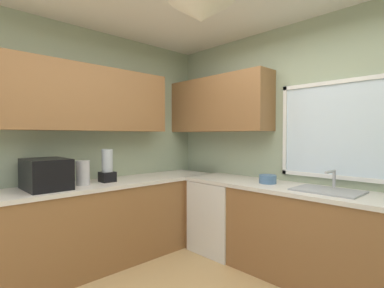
# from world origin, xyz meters

# --- Properties ---
(room_shell) EXTENTS (3.96, 3.44, 2.68)m
(room_shell) POSITION_xyz_m (-0.38, 0.44, 1.76)
(room_shell) COLOR #9EAD8E
(room_shell) RESTS_ON ground_plane
(counter_run_left) EXTENTS (0.65, 3.05, 0.89)m
(counter_run_left) POSITION_xyz_m (-1.61, 0.00, 0.44)
(counter_run_left) COLOR olive
(counter_run_left) RESTS_ON ground_plane
(counter_run_back) EXTENTS (3.05, 0.65, 0.89)m
(counter_run_back) POSITION_xyz_m (0.21, 1.35, 0.44)
(counter_run_back) COLOR olive
(counter_run_back) RESTS_ON ground_plane
(dishwasher) EXTENTS (0.60, 0.60, 0.84)m
(dishwasher) POSITION_xyz_m (-0.95, 1.32, 0.42)
(dishwasher) COLOR white
(dishwasher) RESTS_ON ground_plane
(microwave) EXTENTS (0.48, 0.36, 0.29)m
(microwave) POSITION_xyz_m (-1.61, -0.47, 1.03)
(microwave) COLOR black
(microwave) RESTS_ON counter_run_left
(kettle) EXTENTS (0.14, 0.14, 0.25)m
(kettle) POSITION_xyz_m (-1.59, -0.12, 1.01)
(kettle) COLOR #B7B7BC
(kettle) RESTS_ON counter_run_left
(sink_assembly) EXTENTS (0.57, 0.40, 0.19)m
(sink_assembly) POSITION_xyz_m (0.29, 1.36, 0.90)
(sink_assembly) COLOR #9EA0A5
(sink_assembly) RESTS_ON counter_run_back
(bowl) EXTENTS (0.18, 0.18, 0.09)m
(bowl) POSITION_xyz_m (-0.33, 1.35, 0.93)
(bowl) COLOR #4C7099
(bowl) RESTS_ON counter_run_back
(blender_appliance) EXTENTS (0.15, 0.15, 0.36)m
(blender_appliance) POSITION_xyz_m (-1.61, 0.16, 1.05)
(blender_appliance) COLOR black
(blender_appliance) RESTS_ON counter_run_left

